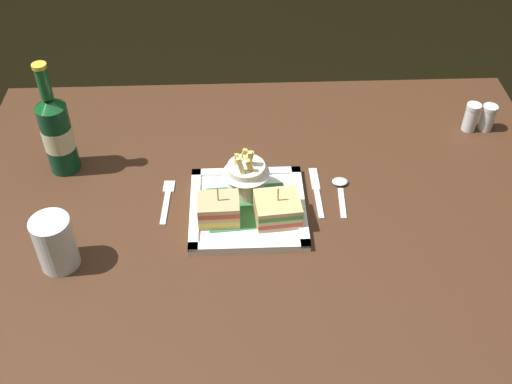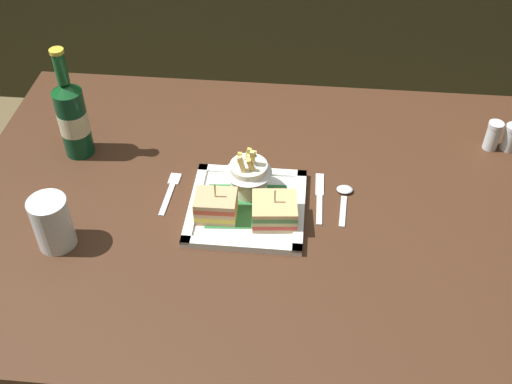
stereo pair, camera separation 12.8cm
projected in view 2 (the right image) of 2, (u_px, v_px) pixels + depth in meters
The scene contains 12 objects.
dining_table at pixel (264, 239), 1.40m from camera, with size 1.30×0.92×0.76m.
square_plate at pixel (247, 207), 1.30m from camera, with size 0.24×0.24×0.02m.
sandwich_half_left at pixel (216, 206), 1.26m from camera, with size 0.08×0.07×0.09m.
sandwich_half_right at pixel (274, 211), 1.25m from camera, with size 0.10×0.09×0.08m.
fries_cup at pixel (249, 172), 1.30m from camera, with size 0.10×0.10×0.11m.
beer_bottle at pixel (72, 117), 1.38m from camera, with size 0.07×0.07×0.27m.
water_glass at pixel (53, 225), 1.20m from camera, with size 0.07×0.07×0.11m.
fork at pixel (170, 191), 1.35m from camera, with size 0.03×0.13×0.00m.
knife at pixel (320, 196), 1.33m from camera, with size 0.02×0.16×0.00m.
spoon at pixel (344, 195), 1.33m from camera, with size 0.04×0.12×0.01m.
salt_shaker at pixel (492, 137), 1.44m from camera, with size 0.03×0.03×0.07m.
pepper_shaker at pixel (510, 139), 1.44m from camera, with size 0.03×0.03×0.07m.
Camera 2 is at (0.07, -0.95, 1.67)m, focal length 43.80 mm.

